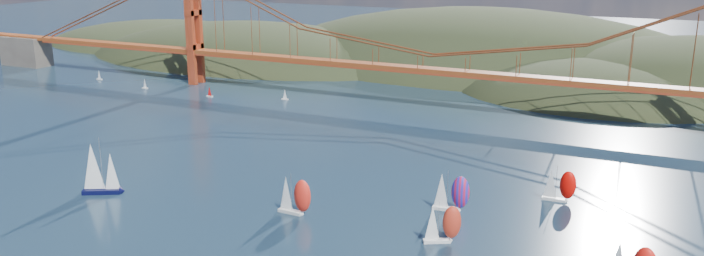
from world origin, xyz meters
name	(u,v)px	position (x,y,z in m)	size (l,w,h in m)	color
headlands	(576,101)	(44.95, 278.29, -12.46)	(725.00, 225.00, 96.00)	black
bridge	(429,30)	(-1.75, 180.00, 32.23)	(552.00, 12.00, 55.00)	brown
sloop_navy	(98,169)	(-47.20, 45.44, 6.94)	(10.78, 8.95, 15.73)	black
racer_0	(294,195)	(7.76, 55.73, 5.06)	(9.36, 3.87, 10.71)	silver
racer_1	(442,223)	(46.53, 55.52, 4.68)	(8.72, 6.79, 9.89)	white
racer_3	(559,184)	(65.90, 93.79, 4.59)	(8.48, 3.50, 9.71)	silver
racer_rwb	(450,192)	(42.33, 74.87, 5.08)	(9.51, 4.36, 10.75)	silver
distant_boat_0	(99,75)	(-170.10, 166.27, 2.41)	(3.00, 2.00, 4.70)	silver
distant_boat_1	(145,84)	(-133.97, 158.98, 2.41)	(3.00, 2.00, 4.70)	silver
distant_boat_2	(209,92)	(-95.49, 157.52, 2.41)	(3.00, 2.00, 4.70)	silver
distant_boat_3	(285,94)	(-62.25, 166.90, 2.41)	(3.00, 2.00, 4.70)	silver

